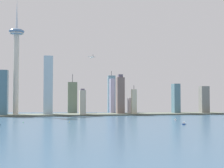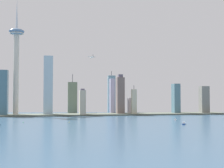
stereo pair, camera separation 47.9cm
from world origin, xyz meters
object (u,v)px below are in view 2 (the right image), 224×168
at_px(skyscraper_4, 112,96).
at_px(boat_2, 175,120).
at_px(skyscraper_1, 134,102).
at_px(channel_buoy_0, 23,122).
at_px(skyscraper_0, 131,106).
at_px(skyscraper_7, 82,103).
at_px(observation_tower, 16,55).
at_px(skyscraper_8, 120,96).
at_px(boat_1, 184,124).
at_px(channel_buoy_1, 69,122).
at_px(skyscraper_2, 176,99).
at_px(skyscraper_6, 3,93).
at_px(skyscraper_10, 204,100).
at_px(airplane, 92,57).
at_px(skyscraper_5, 72,98).
at_px(skyscraper_11, 48,86).
at_px(skyscraper_3, 111,94).
at_px(skyscraper_9, 4,106).

height_order(skyscraper_4, boat_2, skyscraper_4).
xyz_separation_m(skyscraper_1, channel_buoy_0, (-276.08, -198.06, -34.64)).
distance_m(skyscraper_0, skyscraper_7, 160.28).
distance_m(observation_tower, skyscraper_8, 303.02).
height_order(skyscraper_0, skyscraper_7, skyscraper_7).
xyz_separation_m(skyscraper_1, boat_1, (15.96, -295.46, -34.11)).
xyz_separation_m(skyscraper_7, channel_buoy_1, (-44.79, -205.55, -33.75)).
relative_size(skyscraper_4, boat_2, 9.43).
relative_size(skyscraper_2, skyscraper_6, 0.74).
distance_m(skyscraper_2, skyscraper_10, 83.38).
bearing_deg(channel_buoy_0, airplane, 53.79).
relative_size(skyscraper_6, boat_1, 7.52).
xyz_separation_m(skyscraper_2, skyscraper_5, (-296.79, 82.11, 3.08)).
bearing_deg(channel_buoy_0, skyscraper_1, 35.66).
xyz_separation_m(boat_1, channel_buoy_0, (-292.04, 97.40, -0.54)).
relative_size(skyscraper_11, boat_1, 10.04).
xyz_separation_m(skyscraper_1, skyscraper_5, (-162.97, 108.69, 11.75)).
xyz_separation_m(skyscraper_0, skyscraper_2, (127.88, -28.00, 20.88)).
xyz_separation_m(skyscraper_6, channel_buoy_0, (73.18, -215.65, -59.21)).
distance_m(skyscraper_2, skyscraper_3, 195.05).
bearing_deg(skyscraper_2, skyscraper_3, 155.78).
xyz_separation_m(channel_buoy_0, channel_buoy_1, (88.53, -11.66, -0.05)).
bearing_deg(skyscraper_9, skyscraper_2, -10.37).
xyz_separation_m(boat_2, channel_buoy_1, (-228.23, -14.97, -0.10)).
bearing_deg(skyscraper_8, boat_2, -71.00).
height_order(skyscraper_1, boat_2, skyscraper_1).
xyz_separation_m(skyscraper_2, skyscraper_11, (-366.72, -7.53, 36.10)).
bearing_deg(skyscraper_11, airplane, 1.27).
xyz_separation_m(skyscraper_6, skyscraper_10, (565.26, -4.70, -19.49)).
bearing_deg(skyscraper_7, observation_tower, 171.16).
relative_size(skyscraper_7, skyscraper_9, 1.41).
bearing_deg(skyscraper_4, observation_tower, -171.12).
distance_m(skyscraper_1, boat_2, 201.93).
height_order(observation_tower, boat_1, observation_tower).
bearing_deg(boat_1, skyscraper_10, 170.09).
xyz_separation_m(skyscraper_3, airplane, (-71.58, -84.74, 102.79)).
height_order(skyscraper_2, channel_buoy_1, skyscraper_2).
height_order(skyscraper_9, boat_2, skyscraper_9).
distance_m(observation_tower, skyscraper_2, 465.96).
xyz_separation_m(skyscraper_1, skyscraper_9, (-360.22, 117.01, -12.48)).
distance_m(channel_buoy_0, channel_buoy_1, 89.29).
bearing_deg(skyscraper_11, skyscraper_8, 0.73).
xyz_separation_m(skyscraper_8, channel_buoy_0, (-242.26, -219.64, -53.10)).
xyz_separation_m(skyscraper_8, skyscraper_9, (-326.40, 95.42, -30.93)).
distance_m(skyscraper_2, channel_buoy_1, 401.25).
xyz_separation_m(skyscraper_6, airplane, (234.04, 4.07, 100.44)).
height_order(observation_tower, skyscraper_3, observation_tower).
relative_size(skyscraper_6, skyscraper_8, 1.06).
bearing_deg(channel_buoy_0, skyscraper_0, 41.85).
bearing_deg(skyscraper_7, skyscraper_2, 6.34).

